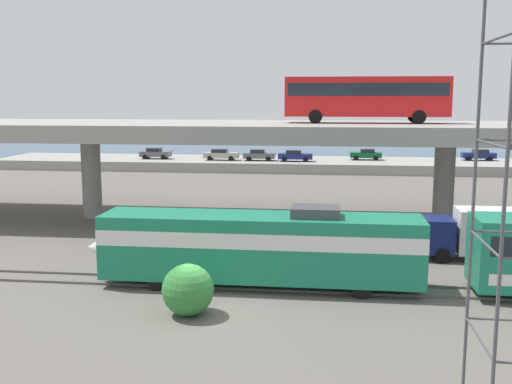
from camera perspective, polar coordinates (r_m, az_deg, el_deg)
The scene contains 16 objects.
ground_plane at distance 27.39m, azimuth -4.29°, elevation -11.34°, with size 260.00×260.00×0.00m, color #605B54.
rail_strip_near at distance 30.36m, azimuth -3.10°, elevation -9.15°, with size 110.00×0.12×0.12m, color #59544C.
rail_strip_far at distance 31.82m, azimuth -2.60°, elevation -8.29°, with size 110.00×0.12×0.12m, color #59544C.
train_locomotive at distance 30.36m, azimuth -1.09°, elevation -4.95°, with size 17.17×3.04×4.18m.
highway_overpass at distance 45.55m, azimuth 0.53°, elevation 5.64°, with size 96.00×12.33×7.62m.
transit_bus_on_overpass at distance 45.82m, azimuth 10.48°, elevation 9.05°, with size 12.00×2.68×3.40m.
service_truck_west at distance 37.76m, azimuth 20.61°, elevation -3.63°, with size 6.80×2.46×3.04m.
pier_parking_lot at distance 80.83m, azimuth 3.31°, elevation 2.65°, with size 79.61×11.26×1.27m, color gray.
parked_car_0 at distance 81.63m, azimuth 10.43°, elevation 3.57°, with size 4.14×1.96×1.50m.
parked_car_1 at distance 82.87m, azimuth -9.56°, elevation 3.67°, with size 4.13×1.89×1.50m.
parked_car_2 at distance 84.95m, azimuth 20.45°, elevation 3.36°, with size 4.30×1.84×1.50m.
parked_car_3 at distance 80.07m, azimuth -3.35°, elevation 3.60°, with size 4.60×1.89×1.50m.
parked_car_4 at distance 78.57m, azimuth 3.74°, elevation 3.49°, with size 4.44×1.86×1.50m.
parked_car_5 at distance 79.41m, azimuth 0.28°, elevation 3.57°, with size 4.16×1.99×1.50m.
harbor_water at distance 103.74m, azimuth 4.13°, elevation 3.68°, with size 140.00×36.00×0.01m, color #2D5170.
shrub_right at distance 26.80m, azimuth -6.50°, elevation -9.24°, with size 2.30×2.30×2.30m, color #307935.
Camera 1 is at (5.10, -25.18, 9.49)m, focal length 42.01 mm.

